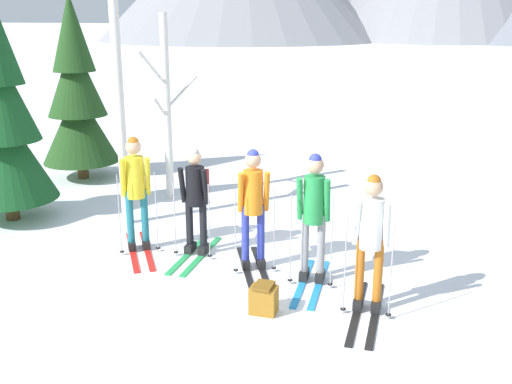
{
  "coord_description": "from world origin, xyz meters",
  "views": [
    {
      "loc": [
        2.72,
        -7.4,
        3.51
      ],
      "look_at": [
        0.16,
        0.46,
        1.05
      ],
      "focal_mm": 42.21,
      "sensor_mm": 36.0,
      "label": 1
    }
  ],
  "objects": [
    {
      "name": "ground_plane",
      "position": [
        0.0,
        0.0,
        0.0
      ],
      "size": [
        400.0,
        400.0,
        0.0
      ],
      "primitive_type": "plane",
      "color": "white"
    },
    {
      "name": "skier_in_yellow",
      "position": [
        -1.7,
        0.31,
        1.01
      ],
      "size": [
        1.17,
        1.55,
        1.77
      ],
      "color": "red",
      "rests_on": "ground"
    },
    {
      "name": "skier_in_black",
      "position": [
        -0.77,
        0.44,
        0.91
      ],
      "size": [
        0.61,
        1.59,
        1.63
      ],
      "color": "green",
      "rests_on": "ground"
    },
    {
      "name": "skier_in_orange",
      "position": [
        0.21,
        0.18,
        0.98
      ],
      "size": [
        1.03,
        1.68,
        1.74
      ],
      "color": "black",
      "rests_on": "ground"
    },
    {
      "name": "skier_in_green",
      "position": [
        1.12,
        0.02,
        1.01
      ],
      "size": [
        0.61,
        1.58,
        1.78
      ],
      "color": "#1E84D1",
      "rests_on": "ground"
    },
    {
      "name": "skier_in_white",
      "position": [
        1.95,
        -0.62,
        0.94
      ],
      "size": [
        0.61,
        1.72,
        1.73
      ],
      "color": "black",
      "rests_on": "ground"
    },
    {
      "name": "pine_tree_near",
      "position": [
        -4.91,
        3.67,
        1.81
      ],
      "size": [
        1.63,
        1.63,
        3.95
      ],
      "color": "#51381E",
      "rests_on": "ground"
    },
    {
      "name": "pine_tree_mid",
      "position": [
        -4.51,
        0.88,
        1.84
      ],
      "size": [
        1.66,
        1.66,
        4.01
      ],
      "color": "#51381E",
      "rests_on": "ground"
    },
    {
      "name": "birch_tree_tall",
      "position": [
        -2.41,
        2.91,
        1.8
      ],
      "size": [
        0.54,
        1.4,
        3.53
      ],
      "color": "silver",
      "rests_on": "ground"
    },
    {
      "name": "birch_tree_slender",
      "position": [
        -2.48,
        1.33,
        2.04
      ],
      "size": [
        0.47,
        0.8,
        3.97
      ],
      "color": "silver",
      "rests_on": "ground"
    },
    {
      "name": "backpack_on_snow_front",
      "position": [
        0.76,
        -1.07,
        0.19
      ],
      "size": [
        0.33,
        0.28,
        0.38
      ],
      "color": "#99661E",
      "rests_on": "ground"
    }
  ]
}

